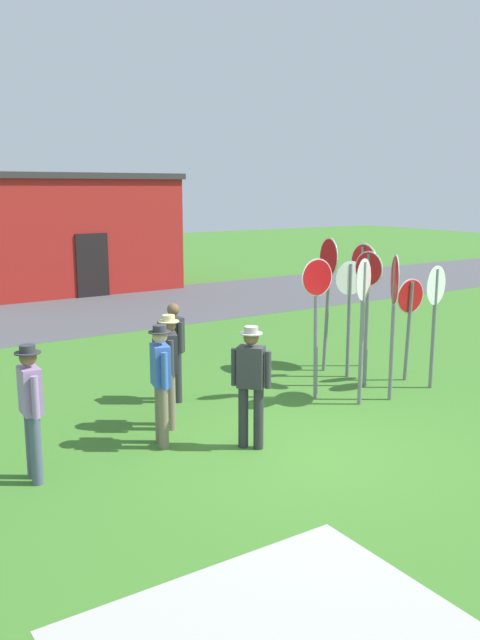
# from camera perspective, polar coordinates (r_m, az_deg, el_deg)

# --- Properties ---
(ground_plane) EXTENTS (80.00, 80.00, 0.00)m
(ground_plane) POSITION_cam_1_polar(r_m,az_deg,el_deg) (9.28, 5.25, -11.38)
(ground_plane) COLOR #3D7528
(street_asphalt) EXTENTS (60.00, 6.40, 0.01)m
(street_asphalt) POSITION_cam_1_polar(r_m,az_deg,el_deg) (19.42, -16.71, 0.29)
(street_asphalt) COLOR #4C4C51
(street_asphalt) RESTS_ON ground
(building_background) EXTENTS (7.06, 5.43, 4.05)m
(building_background) POSITION_cam_1_polar(r_m,az_deg,el_deg) (24.81, -14.92, 7.43)
(building_background) COLOR #B2231E
(building_background) RESTS_ON ground
(stop_sign_rear_left) EXTENTS (0.08, 0.62, 2.48)m
(stop_sign_rear_left) POSITION_cam_1_polar(r_m,az_deg,el_deg) (12.03, 10.96, 1.90)
(stop_sign_rear_left) COLOR slate
(stop_sign_rear_left) RESTS_ON ground
(stop_sign_center_cluster) EXTENTS (0.19, 0.90, 2.51)m
(stop_sign_center_cluster) POSITION_cam_1_polar(r_m,az_deg,el_deg) (13.38, 10.64, 3.30)
(stop_sign_center_cluster) COLOR slate
(stop_sign_center_cluster) RESTS_ON ground
(stop_sign_tallest) EXTENTS (0.63, 0.12, 2.24)m
(stop_sign_tallest) POSITION_cam_1_polar(r_m,az_deg,el_deg) (12.61, 9.44, 1.70)
(stop_sign_tallest) COLOR slate
(stop_sign_tallest) RESTS_ON ground
(stop_sign_leaning_right) EXTENTS (0.24, 0.75, 2.64)m
(stop_sign_leaning_right) POSITION_cam_1_polar(r_m,az_deg,el_deg) (12.95, 7.60, 3.40)
(stop_sign_leaning_right) COLOR slate
(stop_sign_leaning_right) RESTS_ON ground
(stop_sign_far_back) EXTENTS (0.65, 0.14, 1.94)m
(stop_sign_far_back) POSITION_cam_1_polar(r_m,az_deg,el_deg) (12.62, 14.43, 0.61)
(stop_sign_far_back) COLOR slate
(stop_sign_far_back) RESTS_ON ground
(stop_sign_nearest) EXTENTS (0.54, 0.68, 2.50)m
(stop_sign_nearest) POSITION_cam_1_polar(r_m,az_deg,el_deg) (11.31, 13.16, 1.65)
(stop_sign_nearest) COLOR slate
(stop_sign_nearest) RESTS_ON ground
(stop_sign_low_front) EXTENTS (0.68, 0.19, 2.24)m
(stop_sign_low_front) POSITION_cam_1_polar(r_m,az_deg,el_deg) (12.23, 16.47, 1.17)
(stop_sign_low_front) COLOR slate
(stop_sign_low_front) RESTS_ON ground
(stop_sign_rear_right) EXTENTS (0.62, 0.32, 2.46)m
(stop_sign_rear_right) POSITION_cam_1_polar(r_m,az_deg,el_deg) (10.97, 10.54, 1.08)
(stop_sign_rear_right) COLOR slate
(stop_sign_rear_right) RESTS_ON ground
(stop_sign_leaning_left) EXTENTS (0.64, 0.13, 2.42)m
(stop_sign_leaning_left) POSITION_cam_1_polar(r_m,az_deg,el_deg) (11.22, 6.62, 1.20)
(stop_sign_leaning_left) COLOR slate
(stop_sign_leaning_left) RESTS_ON ground
(person_in_dark_shirt) EXTENTS (0.32, 0.57, 1.74)m
(person_in_dark_shirt) POSITION_cam_1_polar(r_m,az_deg,el_deg) (8.49, -17.61, -7.02)
(person_in_dark_shirt) COLOR #4C5670
(person_in_dark_shirt) RESTS_ON ground
(person_with_sunhat) EXTENTS (0.31, 0.56, 1.74)m
(person_with_sunhat) POSITION_cam_1_polar(r_m,az_deg,el_deg) (9.26, -6.86, -5.01)
(person_with_sunhat) COLOR #7A6B56
(person_with_sunhat) RESTS_ON ground
(person_in_teal) EXTENTS (0.44, 0.54, 1.74)m
(person_in_teal) POSITION_cam_1_polar(r_m,az_deg,el_deg) (9.94, -6.24, -3.69)
(person_in_teal) COLOR #7A6B56
(person_in_teal) RESTS_ON ground
(person_near_signs) EXTENTS (0.40, 0.46, 1.74)m
(person_near_signs) POSITION_cam_1_polar(r_m,az_deg,el_deg) (9.11, 0.96, -5.21)
(person_near_signs) COLOR #2D2D33
(person_near_signs) RESTS_ON ground
(person_holding_notes) EXTENTS (0.36, 0.57, 1.69)m
(person_holding_notes) POSITION_cam_1_polar(r_m,az_deg,el_deg) (11.17, -5.83, -2.15)
(person_holding_notes) COLOR #2D2D33
(person_holding_notes) RESTS_ON ground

